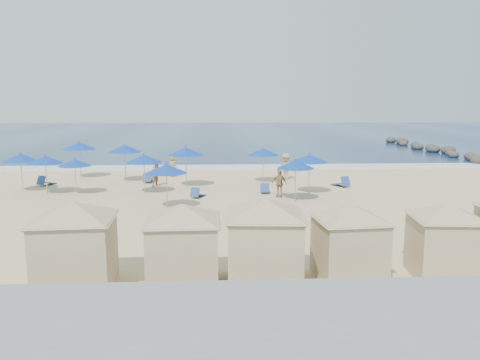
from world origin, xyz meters
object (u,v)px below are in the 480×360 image
at_px(umbrella_5, 144,159).
at_px(beachgoer_1, 279,183).
at_px(trash_bin, 280,226).
at_px(cabana_0, 75,234).
at_px(umbrella_3, 75,163).
at_px(umbrella_10, 310,158).
at_px(cabana_1, 183,235).
at_px(cabana_2, 265,231).
at_px(beachgoer_0, 157,173).
at_px(beachgoer_2, 286,167).
at_px(umbrella_8, 296,164).
at_px(beachgoer_3, 173,166).
at_px(umbrella_1, 45,160).
at_px(umbrella_2, 79,146).
at_px(rock_jetty, 438,150).
at_px(cabana_4, 445,231).
at_px(umbrella_4, 124,148).
at_px(cabana_3, 349,232).
at_px(umbrella_7, 186,151).
at_px(umbrella_9, 263,152).
at_px(umbrella_6, 166,169).
at_px(umbrella_0, 21,158).

xyz_separation_m(umbrella_5, beachgoer_1, (7.80, -1.27, -1.31)).
relative_size(trash_bin, cabana_0, 0.16).
height_order(cabana_0, umbrella_3, cabana_0).
bearing_deg(umbrella_10, cabana_1, -115.13).
xyz_separation_m(cabana_2, beachgoer_0, (-5.27, 16.66, -0.83)).
bearing_deg(cabana_2, beachgoer_2, 79.84).
relative_size(umbrella_8, beachgoer_3, 1.49).
bearing_deg(umbrella_1, umbrella_3, -5.02).
xyz_separation_m(cabana_1, umbrella_2, (-8.72, 20.20, 0.73)).
bearing_deg(beachgoer_2, cabana_0, -85.83).
distance_m(cabana_1, cabana_2, 2.41).
bearing_deg(rock_jetty, umbrella_8, -129.70).
bearing_deg(beachgoer_1, beachgoer_3, 165.63).
relative_size(cabana_2, umbrella_3, 2.10).
height_order(cabana_4, umbrella_10, cabana_4).
bearing_deg(umbrella_5, beachgoer_2, 26.41).
height_order(umbrella_1, umbrella_4, umbrella_4).
relative_size(cabana_3, umbrella_3, 1.88).
relative_size(umbrella_1, umbrella_5, 0.98).
bearing_deg(umbrella_5, umbrella_4, 114.42).
xyz_separation_m(cabana_4, umbrella_7, (-8.98, 15.86, 0.81)).
bearing_deg(umbrella_9, beachgoer_3, 154.25).
bearing_deg(cabana_3, umbrella_7, 110.52).
height_order(beachgoer_2, beachgoer_3, beachgoer_2).
height_order(umbrella_3, beachgoer_0, umbrella_3).
bearing_deg(beachgoer_1, cabana_4, -39.80).
distance_m(cabana_2, umbrella_7, 16.59).
relative_size(cabana_0, umbrella_7, 1.72).
bearing_deg(beachgoer_3, cabana_3, 152.26).
bearing_deg(umbrella_9, umbrella_5, -154.74).
xyz_separation_m(cabana_4, umbrella_2, (-16.74, 19.80, 0.82)).
distance_m(umbrella_8, beachgoer_2, 7.03).
bearing_deg(cabana_2, beachgoer_1, 80.62).
bearing_deg(cabana_0, umbrella_9, 67.85).
height_order(umbrella_3, umbrella_6, umbrella_6).
distance_m(umbrella_2, umbrella_5, 8.16).
distance_m(trash_bin, cabana_2, 5.42).
bearing_deg(beachgoer_0, umbrella_10, -73.50).
distance_m(umbrella_3, beachgoer_3, 8.29).
bearing_deg(umbrella_1, cabana_3, -44.92).
bearing_deg(umbrella_10, umbrella_9, 120.50).
distance_m(umbrella_6, beachgoer_1, 6.82).
xyz_separation_m(rock_jetty, cabana_1, (-24.14, -34.43, 1.21)).
height_order(umbrella_7, beachgoer_2, umbrella_7).
xyz_separation_m(cabana_4, beachgoer_3, (-10.26, 20.23, -0.69)).
bearing_deg(beachgoer_3, umbrella_5, 123.59).
bearing_deg(umbrella_8, umbrella_6, -166.27).
relative_size(cabana_1, umbrella_0, 1.83).
bearing_deg(umbrella_6, cabana_4, -45.22).
relative_size(trash_bin, umbrella_10, 0.30).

